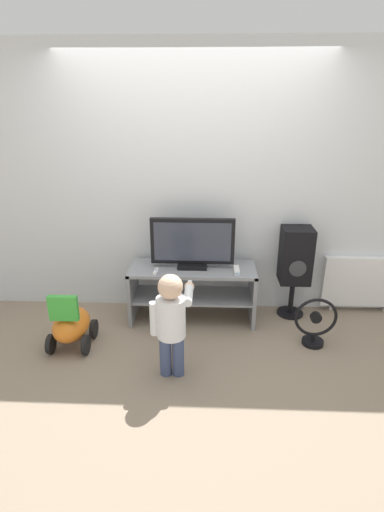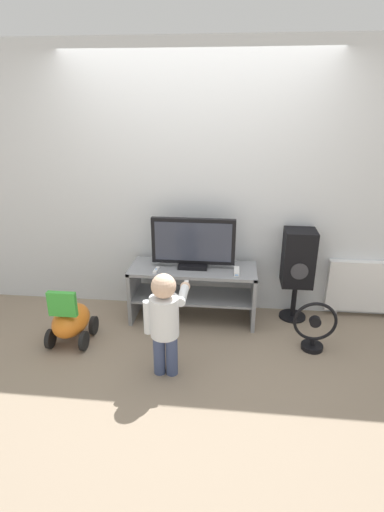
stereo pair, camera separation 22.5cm
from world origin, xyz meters
The scene contains 11 objects.
ground_plane centered at (0.00, 0.00, 0.00)m, with size 16.00×16.00×0.00m, color gray.
wall_back centered at (0.00, 0.53, 1.30)m, with size 10.00×0.06×2.60m.
tv_stand centered at (0.00, 0.23, 0.37)m, with size 1.23×0.45×0.56m.
television centered at (0.00, 0.25, 0.80)m, with size 0.80×0.20×0.49m.
game_console centered at (0.42, 0.13, 0.58)m, with size 0.05×0.16×0.04m.
remote_primary centered at (-0.34, 0.10, 0.57)m, with size 0.05×0.13×0.03m.
child centered at (-0.13, -0.66, 0.52)m, with size 0.34×0.50×0.88m.
speaker_tower centered at (1.01, 0.35, 0.63)m, with size 0.30×0.28×0.94m.
floor_fan centered at (1.12, -0.19, 0.21)m, with size 0.38×0.19×0.47m.
ride_on_toy centered at (-1.06, -0.30, 0.21)m, with size 0.35×0.47×0.56m.
radiator centered at (1.74, 0.46, 0.33)m, with size 0.80×0.08×0.60m.
Camera 2 is at (0.37, -3.31, 2.10)m, focal length 28.00 mm.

